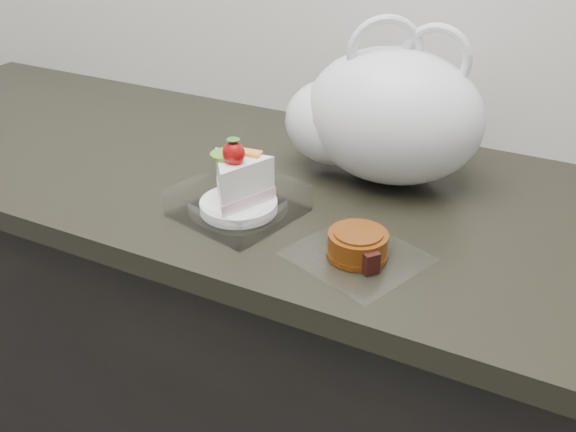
# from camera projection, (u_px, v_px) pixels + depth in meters

# --- Properties ---
(counter) EXTENTS (2.04, 0.64, 0.90)m
(counter) POSITION_uv_depth(u_px,v_px,m) (281.00, 364.00, 1.39)
(counter) COLOR black
(counter) RESTS_ON ground
(cake_tray) EXTENTS (0.21, 0.21, 0.14)m
(cake_tray) POSITION_uv_depth(u_px,v_px,m) (238.00, 193.00, 1.04)
(cake_tray) COLOR white
(cake_tray) RESTS_ON counter
(mooncake_wrap) EXTENTS (0.22, 0.21, 0.04)m
(mooncake_wrap) POSITION_uv_depth(u_px,v_px,m) (358.00, 247.00, 0.93)
(mooncake_wrap) COLOR white
(mooncake_wrap) RESTS_ON counter
(plastic_bag) EXTENTS (0.40, 0.32, 0.29)m
(plastic_bag) POSITION_uv_depth(u_px,v_px,m) (381.00, 116.00, 1.12)
(plastic_bag) COLOR silver
(plastic_bag) RESTS_ON counter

